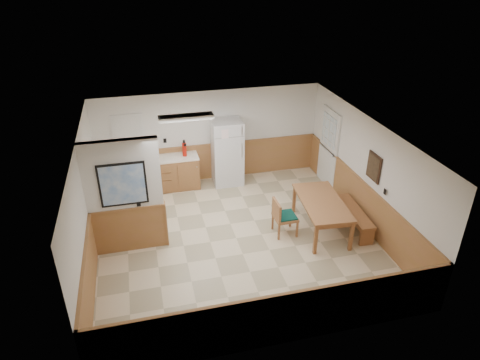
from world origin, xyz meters
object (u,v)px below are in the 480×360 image
object	(u,v)px
fire_extinguisher	(184,149)
soap_bottle	(128,157)
refrigerator	(227,152)
dining_table	(322,205)
dining_bench	(354,214)
dining_chair	(281,215)

from	to	relation	value
fire_extinguisher	soap_bottle	bearing A→B (deg)	-164.75
soap_bottle	refrigerator	bearing A→B (deg)	-2.16
refrigerator	dining_table	bearing A→B (deg)	-59.71
soap_bottle	dining_bench	bearing A→B (deg)	-30.96
soap_bottle	dining_chair	bearing A→B (deg)	-41.27
dining_table	fire_extinguisher	xyz separation A→B (m)	(-2.67, 2.80, 0.44)
refrigerator	soap_bottle	xyz separation A→B (m)	(-2.56, 0.10, 0.12)
dining_chair	soap_bottle	xyz separation A→B (m)	(-3.18, 2.79, 0.52)
dining_table	dining_bench	world-z (taller)	dining_table
refrigerator	dining_chair	distance (m)	2.79
dining_table	dining_chair	xyz separation A→B (m)	(-0.92, 0.06, -0.16)
refrigerator	dining_bench	world-z (taller)	refrigerator
dining_chair	fire_extinguisher	xyz separation A→B (m)	(-1.75, 2.74, 0.60)
refrigerator	dining_chair	xyz separation A→B (m)	(0.62, -2.69, -0.40)
dining_table	soap_bottle	world-z (taller)	soap_bottle
dining_chair	soap_bottle	bearing A→B (deg)	137.92
dining_bench	dining_chair	xyz separation A→B (m)	(-1.71, 0.14, 0.15)
dining_table	fire_extinguisher	bearing A→B (deg)	138.75
refrigerator	dining_bench	xyz separation A→B (m)	(2.33, -2.84, -0.55)
dining_chair	dining_table	bearing A→B (deg)	-4.75
refrigerator	dining_table	distance (m)	3.17
fire_extinguisher	soap_bottle	xyz separation A→B (m)	(-1.43, 0.05, -0.08)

